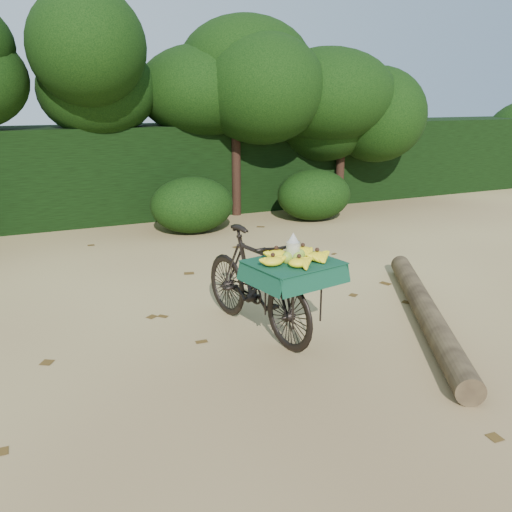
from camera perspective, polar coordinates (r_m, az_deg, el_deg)
name	(u,v)px	position (r m, az deg, el deg)	size (l,w,h in m)	color
ground	(184,341)	(5.52, -7.56, -8.89)	(80.00, 80.00, 0.00)	#D0BB6F
vendor_bicycle	(257,281)	(5.48, 0.10, -2.66)	(0.97, 1.91, 1.09)	black
fallen_log	(426,311)	(6.16, 17.44, -5.53)	(0.25, 0.25, 3.41)	brown
hedge_backdrop	(87,173)	(11.28, -17.38, 8.31)	(26.00, 1.80, 1.80)	black
tree_row	(49,118)	(10.33, -20.95, 13.46)	(14.50, 2.00, 4.00)	black
bush_clumps	(136,213)	(9.48, -12.51, 4.49)	(8.80, 1.70, 0.90)	black
leaf_litter	(167,318)	(6.09, -9.39, -6.42)	(7.00, 7.30, 0.01)	#4E3614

